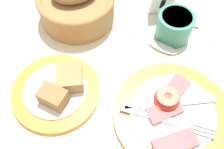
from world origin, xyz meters
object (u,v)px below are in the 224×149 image
(bread_plate, at_px, (58,90))
(bread_basket, at_px, (76,4))
(sugar_cup, at_px, (175,26))
(teaspoon_near_cup, at_px, (197,26))
(teaspoon_by_saucer, at_px, (152,43))
(number_card, at_px, (161,1))
(breakfast_plate, at_px, (171,112))

(bread_plate, height_order, bread_basket, bread_basket)
(sugar_cup, bearing_deg, teaspoon_near_cup, 21.04)
(sugar_cup, height_order, teaspoon_near_cup, sugar_cup)
(bread_basket, relative_size, teaspoon_by_saucer, 1.08)
(bread_plate, xyz_separation_m, number_card, (0.24, 0.23, 0.02))
(breakfast_plate, distance_m, teaspoon_by_saucer, 0.18)
(bread_plate, bearing_deg, breakfast_plate, -13.03)
(breakfast_plate, distance_m, sugar_cup, 0.21)
(sugar_cup, distance_m, teaspoon_by_saucer, 0.06)
(teaspoon_near_cup, bearing_deg, number_card, 28.84)
(teaspoon_by_saucer, relative_size, teaspoon_near_cup, 1.00)
(bread_plate, relative_size, teaspoon_near_cup, 1.06)
(bread_plate, bearing_deg, bread_basket, 81.80)
(number_card, xyz_separation_m, teaspoon_near_cup, (0.09, -0.05, -0.03))
(number_card, bearing_deg, bread_basket, 177.34)
(breakfast_plate, bearing_deg, number_card, 88.13)
(bread_plate, relative_size, sugar_cup, 2.22)
(sugar_cup, relative_size, number_card, 1.14)
(teaspoon_near_cup, bearing_deg, sugar_cup, 80.44)
(sugar_cup, xyz_separation_m, number_card, (-0.02, 0.08, 0.00))
(bread_plate, xyz_separation_m, bread_basket, (0.03, 0.22, 0.03))
(breakfast_plate, height_order, number_card, number_card)
(number_card, bearing_deg, bread_plate, -142.60)
(bread_basket, height_order, teaspoon_by_saucer, bread_basket)
(teaspoon_by_saucer, xyz_separation_m, teaspoon_near_cup, (0.12, 0.05, 0.00))
(breakfast_plate, xyz_separation_m, sugar_cup, (0.03, 0.21, 0.02))
(bread_plate, xyz_separation_m, teaspoon_by_saucer, (0.21, 0.13, -0.01))
(bread_plate, height_order, teaspoon_near_cup, bread_plate)
(sugar_cup, bearing_deg, bread_basket, 164.49)
(teaspoon_by_saucer, distance_m, teaspoon_near_cup, 0.13)
(bread_basket, height_order, number_card, bread_basket)
(breakfast_plate, distance_m, bread_basket, 0.34)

